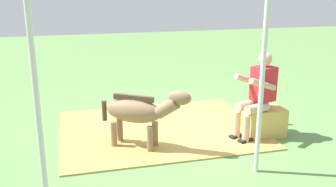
{
  "coord_description": "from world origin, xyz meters",
  "views": [
    {
      "loc": [
        1.59,
        5.71,
        2.33
      ],
      "look_at": [
        0.07,
        -0.16,
        0.55
      ],
      "focal_mm": 41.33,
      "sensor_mm": 36.0,
      "label": 1
    }
  ],
  "objects_px": {
    "pony_standing": "(140,112)",
    "soda_bottle": "(281,117)",
    "person_seated": "(258,92)",
    "tent_pole_right": "(37,99)",
    "tent_pole_left": "(262,76)",
    "hay_bale": "(264,122)"
  },
  "relations": [
    {
      "from": "soda_bottle",
      "to": "tent_pole_left",
      "type": "height_order",
      "value": "tent_pole_left"
    },
    {
      "from": "pony_standing",
      "to": "hay_bale",
      "type": "bearing_deg",
      "value": 179.77
    },
    {
      "from": "hay_bale",
      "to": "tent_pole_right",
      "type": "xyz_separation_m",
      "value": [
        3.18,
        1.35,
        1.02
      ]
    },
    {
      "from": "hay_bale",
      "to": "soda_bottle",
      "type": "bearing_deg",
      "value": -145.47
    },
    {
      "from": "pony_standing",
      "to": "tent_pole_right",
      "type": "xyz_separation_m",
      "value": [
        1.24,
        1.36,
        0.69
      ]
    },
    {
      "from": "person_seated",
      "to": "tent_pole_right",
      "type": "bearing_deg",
      "value": 23.49
    },
    {
      "from": "tent_pole_left",
      "to": "tent_pole_right",
      "type": "xyz_separation_m",
      "value": [
        2.52,
        0.29,
        0.0
      ]
    },
    {
      "from": "pony_standing",
      "to": "tent_pole_right",
      "type": "bearing_deg",
      "value": 47.65
    },
    {
      "from": "pony_standing",
      "to": "soda_bottle",
      "type": "distance_m",
      "value": 2.52
    },
    {
      "from": "pony_standing",
      "to": "tent_pole_left",
      "type": "relative_size",
      "value": 0.48
    },
    {
      "from": "person_seated",
      "to": "tent_pole_right",
      "type": "distance_m",
      "value": 3.34
    },
    {
      "from": "soda_bottle",
      "to": "tent_pole_right",
      "type": "xyz_separation_m",
      "value": [
        3.69,
        1.7,
        1.1
      ]
    },
    {
      "from": "hay_bale",
      "to": "pony_standing",
      "type": "xyz_separation_m",
      "value": [
        1.95,
        -0.01,
        0.33
      ]
    },
    {
      "from": "hay_bale",
      "to": "soda_bottle",
      "type": "relative_size",
      "value": 2.23
    },
    {
      "from": "pony_standing",
      "to": "tent_pole_right",
      "type": "height_order",
      "value": "tent_pole_right"
    },
    {
      "from": "soda_bottle",
      "to": "tent_pole_left",
      "type": "relative_size",
      "value": 0.11
    },
    {
      "from": "soda_bottle",
      "to": "hay_bale",
      "type": "bearing_deg",
      "value": 34.53
    },
    {
      "from": "tent_pole_left",
      "to": "tent_pole_right",
      "type": "height_order",
      "value": "same"
    },
    {
      "from": "pony_standing",
      "to": "tent_pole_left",
      "type": "xyz_separation_m",
      "value": [
        -1.29,
        1.07,
        0.69
      ]
    },
    {
      "from": "tent_pole_right",
      "to": "soda_bottle",
      "type": "bearing_deg",
      "value": -155.27
    },
    {
      "from": "hay_bale",
      "to": "tent_pole_left",
      "type": "bearing_deg",
      "value": 58.25
    },
    {
      "from": "person_seated",
      "to": "tent_pole_left",
      "type": "relative_size",
      "value": 0.53
    }
  ]
}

